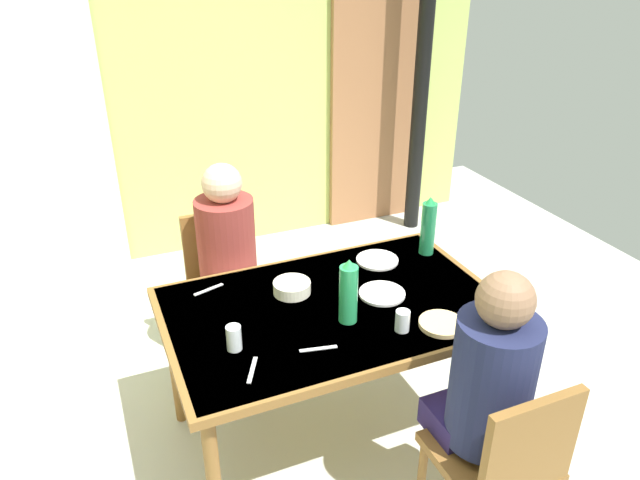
{
  "coord_description": "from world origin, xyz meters",
  "views": [
    {
      "loc": [
        -0.73,
        -1.93,
        2.2
      ],
      "look_at": [
        0.18,
        0.22,
        1.01
      ],
      "focal_mm": 33.44,
      "sensor_mm": 36.0,
      "label": 1
    }
  ],
  "objects_px": {
    "dining_table": "(333,319)",
    "serving_bowl_center": "(292,287)",
    "person_near_diner": "(490,377)",
    "water_bottle_green_near": "(348,292)",
    "chair_near_diner": "(503,461)",
    "chair_far_diner": "(225,281)",
    "water_bottle_green_far": "(428,227)",
    "person_far_diner": "(227,246)"
  },
  "relations": [
    {
      "from": "dining_table",
      "to": "serving_bowl_center",
      "type": "bearing_deg",
      "value": 127.92
    },
    {
      "from": "dining_table",
      "to": "water_bottle_green_near",
      "type": "distance_m",
      "value": 0.24
    },
    {
      "from": "dining_table",
      "to": "chair_far_diner",
      "type": "distance_m",
      "value": 0.89
    },
    {
      "from": "chair_far_diner",
      "to": "person_near_diner",
      "type": "distance_m",
      "value": 1.64
    },
    {
      "from": "chair_near_diner",
      "to": "person_near_diner",
      "type": "height_order",
      "value": "person_near_diner"
    },
    {
      "from": "person_near_diner",
      "to": "serving_bowl_center",
      "type": "bearing_deg",
      "value": 117.44
    },
    {
      "from": "serving_bowl_center",
      "to": "chair_far_diner",
      "type": "bearing_deg",
      "value": 103.81
    },
    {
      "from": "dining_table",
      "to": "person_near_diner",
      "type": "bearing_deg",
      "value": -65.51
    },
    {
      "from": "person_far_diner",
      "to": "serving_bowl_center",
      "type": "relative_size",
      "value": 4.53
    },
    {
      "from": "water_bottle_green_near",
      "to": "serving_bowl_center",
      "type": "bearing_deg",
      "value": 115.26
    },
    {
      "from": "chair_near_diner",
      "to": "water_bottle_green_far",
      "type": "bearing_deg",
      "value": 73.35
    },
    {
      "from": "person_near_diner",
      "to": "water_bottle_green_near",
      "type": "distance_m",
      "value": 0.64
    },
    {
      "from": "chair_near_diner",
      "to": "serving_bowl_center",
      "type": "bearing_deg",
      "value": 114.1
    },
    {
      "from": "person_far_diner",
      "to": "serving_bowl_center",
      "type": "height_order",
      "value": "person_far_diner"
    },
    {
      "from": "water_bottle_green_near",
      "to": "water_bottle_green_far",
      "type": "height_order",
      "value": "water_bottle_green_far"
    },
    {
      "from": "serving_bowl_center",
      "to": "chair_near_diner",
      "type": "bearing_deg",
      "value": -65.9
    },
    {
      "from": "water_bottle_green_far",
      "to": "chair_far_diner",
      "type": "bearing_deg",
      "value": 148.75
    },
    {
      "from": "chair_far_diner",
      "to": "water_bottle_green_far",
      "type": "xyz_separation_m",
      "value": [
        0.92,
        -0.56,
        0.4
      ]
    },
    {
      "from": "chair_far_diner",
      "to": "water_bottle_green_near",
      "type": "height_order",
      "value": "water_bottle_green_near"
    },
    {
      "from": "chair_near_diner",
      "to": "water_bottle_green_near",
      "type": "relative_size",
      "value": 2.99
    },
    {
      "from": "chair_far_diner",
      "to": "water_bottle_green_far",
      "type": "height_order",
      "value": "water_bottle_green_far"
    },
    {
      "from": "serving_bowl_center",
      "to": "dining_table",
      "type": "bearing_deg",
      "value": -52.08
    },
    {
      "from": "serving_bowl_center",
      "to": "person_near_diner",
      "type": "bearing_deg",
      "value": -62.56
    },
    {
      "from": "dining_table",
      "to": "person_far_diner",
      "type": "bearing_deg",
      "value": 113.05
    },
    {
      "from": "person_far_diner",
      "to": "serving_bowl_center",
      "type": "bearing_deg",
      "value": 107.27
    },
    {
      "from": "dining_table",
      "to": "serving_bowl_center",
      "type": "height_order",
      "value": "serving_bowl_center"
    },
    {
      "from": "person_near_diner",
      "to": "water_bottle_green_near",
      "type": "xyz_separation_m",
      "value": [
        -0.3,
        0.55,
        0.11
      ]
    },
    {
      "from": "water_bottle_green_far",
      "to": "serving_bowl_center",
      "type": "xyz_separation_m",
      "value": [
        -0.76,
        -0.09,
        -0.12
      ]
    },
    {
      "from": "person_near_diner",
      "to": "serving_bowl_center",
      "type": "height_order",
      "value": "person_near_diner"
    },
    {
      "from": "person_far_diner",
      "to": "water_bottle_green_far",
      "type": "xyz_separation_m",
      "value": [
        0.92,
        -0.42,
        0.12
      ]
    },
    {
      "from": "water_bottle_green_near",
      "to": "serving_bowl_center",
      "type": "relative_size",
      "value": 1.71
    },
    {
      "from": "chair_near_diner",
      "to": "serving_bowl_center",
      "type": "height_order",
      "value": "chair_near_diner"
    },
    {
      "from": "chair_far_diner",
      "to": "person_far_diner",
      "type": "bearing_deg",
      "value": 90.0
    },
    {
      "from": "water_bottle_green_far",
      "to": "serving_bowl_center",
      "type": "bearing_deg",
      "value": -173.19
    },
    {
      "from": "water_bottle_green_far",
      "to": "person_far_diner",
      "type": "bearing_deg",
      "value": 155.34
    },
    {
      "from": "chair_near_diner",
      "to": "water_bottle_green_near",
      "type": "xyz_separation_m",
      "value": [
        -0.3,
        0.69,
        0.4
      ]
    },
    {
      "from": "dining_table",
      "to": "person_near_diner",
      "type": "relative_size",
      "value": 1.9
    },
    {
      "from": "serving_bowl_center",
      "to": "water_bottle_green_far",
      "type": "bearing_deg",
      "value": 6.81
    },
    {
      "from": "dining_table",
      "to": "chair_far_diner",
      "type": "bearing_deg",
      "value": 109.53
    },
    {
      "from": "dining_table",
      "to": "person_far_diner",
      "type": "distance_m",
      "value": 0.75
    },
    {
      "from": "person_near_diner",
      "to": "person_far_diner",
      "type": "height_order",
      "value": "same"
    },
    {
      "from": "water_bottle_green_far",
      "to": "water_bottle_green_near",
      "type": "bearing_deg",
      "value": -148.25
    }
  ]
}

